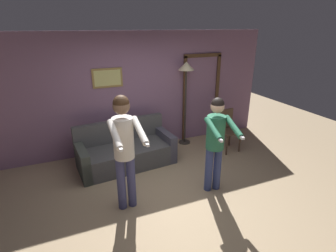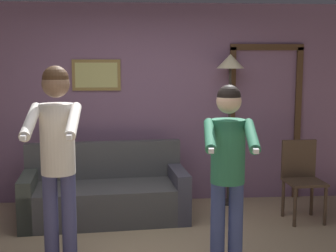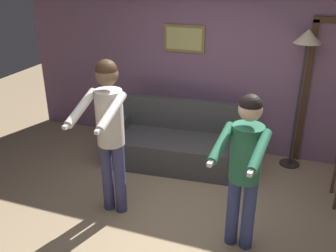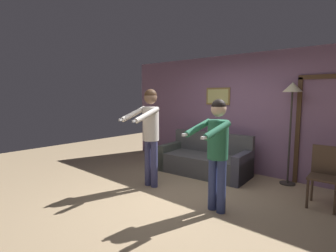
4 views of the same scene
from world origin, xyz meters
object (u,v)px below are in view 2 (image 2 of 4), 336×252
at_px(person_standing_right, 228,160).
at_px(dining_chair_distant, 302,175).
at_px(person_standing_left, 57,146).
at_px(couch, 105,195).
at_px(torchiere_lamp, 230,78).

xyz_separation_m(person_standing_right, dining_chair_distant, (1.15, 1.29, -0.47)).
xyz_separation_m(person_standing_left, person_standing_right, (1.48, -0.11, -0.12)).
xyz_separation_m(couch, person_standing_left, (-0.32, -1.36, 0.84)).
xyz_separation_m(couch, torchiere_lamp, (1.58, 0.49, 1.37)).
xyz_separation_m(torchiere_lamp, dining_chair_distant, (0.74, -0.66, -1.12)).
height_order(torchiere_lamp, person_standing_left, torchiere_lamp).
bearing_deg(couch, person_standing_right, -51.55).
relative_size(torchiere_lamp, dining_chair_distant, 2.09).
bearing_deg(person_standing_left, person_standing_right, -4.22).
bearing_deg(dining_chair_distant, couch, 175.62).
bearing_deg(torchiere_lamp, dining_chair_distant, -42.02).
bearing_deg(torchiere_lamp, person_standing_left, -135.82).
distance_m(person_standing_right, dining_chair_distant, 1.79).
xyz_separation_m(torchiere_lamp, person_standing_right, (-0.41, -1.95, -0.65)).
relative_size(person_standing_left, person_standing_right, 1.10).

